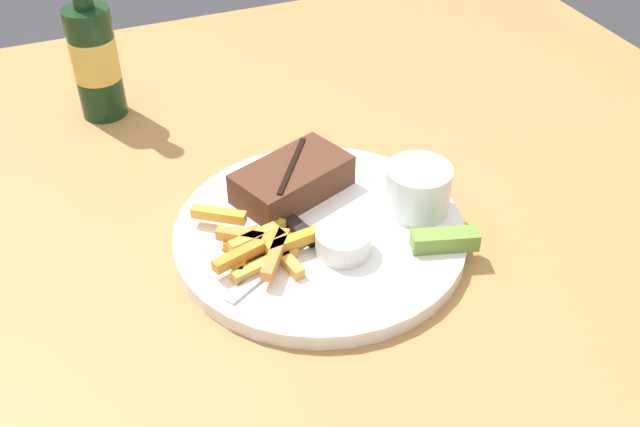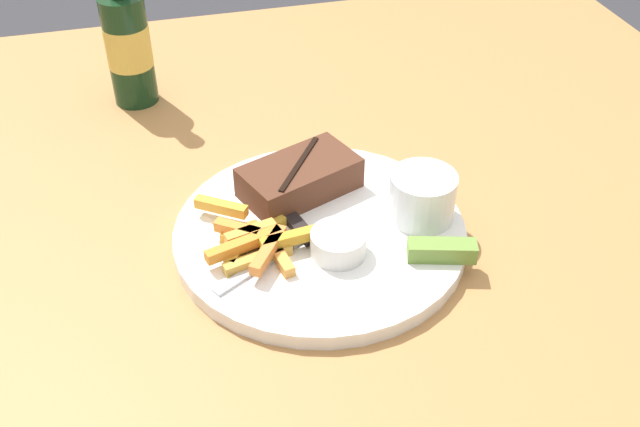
{
  "view_description": "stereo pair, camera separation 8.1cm",
  "coord_description": "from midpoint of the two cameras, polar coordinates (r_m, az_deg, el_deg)",
  "views": [
    {
      "loc": [
        -0.24,
        -0.59,
        1.27
      ],
      "look_at": [
        0.0,
        0.0,
        0.76
      ],
      "focal_mm": 42.0,
      "sensor_mm": 36.0,
      "label": 1
    },
    {
      "loc": [
        -0.16,
        -0.61,
        1.27
      ],
      "look_at": [
        0.0,
        0.0,
        0.76
      ],
      "focal_mm": 42.0,
      "sensor_mm": 36.0,
      "label": 2
    }
  ],
  "objects": [
    {
      "name": "pickle_spear",
      "position": [
        0.8,
        12.17,
        -2.9
      ],
      "size": [
        0.07,
        0.04,
        0.02
      ],
      "color": "olive",
      "rests_on": "dinner_plate"
    },
    {
      "name": "fries_pile",
      "position": [
        0.79,
        -1.92,
        -2.15
      ],
      "size": [
        0.14,
        0.14,
        0.02
      ],
      "color": "gold",
      "rests_on": "dinner_plate"
    },
    {
      "name": "steak_portion",
      "position": [
        0.86,
        1.12,
        2.65
      ],
      "size": [
        0.15,
        0.12,
        0.04
      ],
      "color": "#512D1E",
      "rests_on": "dinner_plate"
    },
    {
      "name": "fork_utensil",
      "position": [
        0.77,
        -1.5,
        -3.98
      ],
      "size": [
        0.12,
        0.08,
        0.0
      ],
      "rotation": [
        0.0,
        0.0,
        6.81
      ],
      "color": "#B7B7BC",
      "rests_on": "dinner_plate"
    },
    {
      "name": "dining_table",
      "position": [
        0.88,
        2.65,
        -5.44
      ],
      "size": [
        1.31,
        1.27,
        0.72
      ],
      "color": "#A87542",
      "rests_on": "ground_plane"
    },
    {
      "name": "knife_utensil",
      "position": [
        0.84,
        0.02,
        0.0
      ],
      "size": [
        0.06,
        0.16,
        0.01
      ],
      "rotation": [
        0.0,
        0.0,
        1.85
      ],
      "color": "#B7B7BC",
      "rests_on": "dinner_plate"
    },
    {
      "name": "coleslaw_cup",
      "position": [
        0.83,
        10.59,
        1.35
      ],
      "size": [
        0.07,
        0.07,
        0.06
      ],
      "color": "white",
      "rests_on": "dinner_plate"
    },
    {
      "name": "dipping_sauce_cup",
      "position": [
        0.78,
        4.38,
        -2.33
      ],
      "size": [
        0.06,
        0.06,
        0.03
      ],
      "color": "silver",
      "rests_on": "dinner_plate"
    },
    {
      "name": "beer_bottle",
      "position": [
        1.07,
        -12.32,
        12.51
      ],
      "size": [
        0.06,
        0.06,
        0.25
      ],
      "color": "#143319",
      "rests_on": "dining_table"
    },
    {
      "name": "dinner_plate",
      "position": [
        0.83,
        2.8,
        -1.68
      ],
      "size": [
        0.32,
        0.32,
        0.02
      ],
      "color": "white",
      "rests_on": "dining_table"
    }
  ]
}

